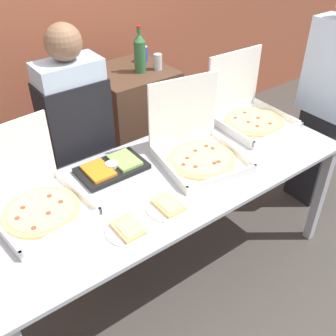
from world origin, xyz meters
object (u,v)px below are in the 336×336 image
object	(u,v)px
pizza_box_near_left	(197,147)
person_server_vest	(78,135)
pizza_box_far_right	(34,198)
soda_can_colored	(144,54)
soda_can_silver	(158,62)
pizza_box_near_right	(249,112)
soda_bottle	(140,52)
veggie_tray	(112,168)
paper_plate_front_right	(169,206)
person_guest_cap	(326,103)
paper_plate_front_left	(128,229)

from	to	relation	value
pizza_box_near_left	person_server_vest	world-z (taller)	person_server_vest
pizza_box_far_right	soda_can_colored	xyz separation A→B (m)	(1.35, 0.96, 0.21)
soda_can_silver	soda_can_colored	world-z (taller)	same
pizza_box_near_left	soda_can_colored	size ratio (longest dim) A/B	4.58
pizza_box_near_right	soda_bottle	bearing A→B (deg)	119.27
soda_bottle	soda_can_colored	bearing A→B (deg)	48.60
person_server_vest	veggie_tray	bearing A→B (deg)	93.14
soda_bottle	person_server_vest	xyz separation A→B (m)	(-0.72, -0.32, -0.31)
paper_plate_front_right	pizza_box_near_left	bearing A→B (deg)	32.44
soda_can_silver	person_guest_cap	distance (m)	1.34
paper_plate_front_right	soda_can_colored	distance (m)	1.59
soda_can_colored	person_server_vest	size ratio (longest dim) A/B	0.08
paper_plate_front_right	soda_can_silver	xyz separation A→B (m)	(0.76, 1.15, 0.28)
pizza_box_near_right	paper_plate_front_right	size ratio (longest dim) A/B	2.07
soda_can_colored	person_server_vest	bearing A→B (deg)	-150.59
soda_can_silver	person_guest_cap	xyz separation A→B (m)	(0.90, -0.96, -0.24)
pizza_box_near_right	soda_bottle	xyz separation A→B (m)	(-0.40, 0.79, 0.30)
pizza_box_near_left	pizza_box_near_right	world-z (taller)	pizza_box_near_right
veggie_tray	soda_bottle	world-z (taller)	soda_bottle
pizza_box_far_right	pizza_box_near_right	distance (m)	1.60
pizza_box_far_right	pizza_box_near_right	xyz separation A→B (m)	(1.60, 0.00, 0.00)
paper_plate_front_right	veggie_tray	size ratio (longest dim) A/B	0.61
soda_bottle	paper_plate_front_left	bearing A→B (deg)	-126.36
soda_bottle	soda_can_silver	distance (m)	0.17
pizza_box_far_right	person_guest_cap	distance (m)	2.24
pizza_box_near_left	veggie_tray	distance (m)	0.54
paper_plate_front_right	pizza_box_near_right	bearing A→B (deg)	21.54
pizza_box_near_right	soda_bottle	size ratio (longest dim) A/B	1.46
person_guest_cap	person_server_vest	bearing A→B (deg)	68.75
pizza_box_near_right	soda_can_silver	size ratio (longest dim) A/B	4.14
pizza_box_near_left	pizza_box_far_right	xyz separation A→B (m)	(-0.99, 0.14, -0.00)
pizza_box_near_right	veggie_tray	size ratio (longest dim) A/B	1.27
pizza_box_near_right	person_guest_cap	world-z (taller)	person_guest_cap
pizza_box_near_left	soda_can_silver	bearing A→B (deg)	78.72
paper_plate_front_left	soda_can_colored	world-z (taller)	soda_can_colored
veggie_tray	person_guest_cap	size ratio (longest dim) A/B	0.23
pizza_box_near_left	person_guest_cap	xyz separation A→B (m)	(1.24, -0.08, -0.04)
paper_plate_front_right	person_guest_cap	world-z (taller)	person_guest_cap
pizza_box_near_right	soda_can_colored	size ratio (longest dim) A/B	4.14
person_server_vest	pizza_box_far_right	bearing A→B (deg)	44.48
pizza_box_near_left	pizza_box_far_right	bearing A→B (deg)	-177.95
veggie_tray	person_server_vest	world-z (taller)	person_server_vest
pizza_box_near_right	veggie_tray	bearing A→B (deg)	178.78
pizza_box_near_right	paper_plate_front_right	world-z (taller)	pizza_box_near_right
paper_plate_front_right	paper_plate_front_left	bearing A→B (deg)	-175.94
soda_can_silver	paper_plate_front_left	bearing A→B (deg)	-131.32
soda_bottle	pizza_box_near_right	bearing A→B (deg)	-63.05
pizza_box_near_left	veggie_tray	world-z (taller)	pizza_box_near_left
paper_plate_front_left	person_guest_cap	bearing A→B (deg)	6.26
soda_bottle	paper_plate_front_right	bearing A→B (deg)	-117.65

